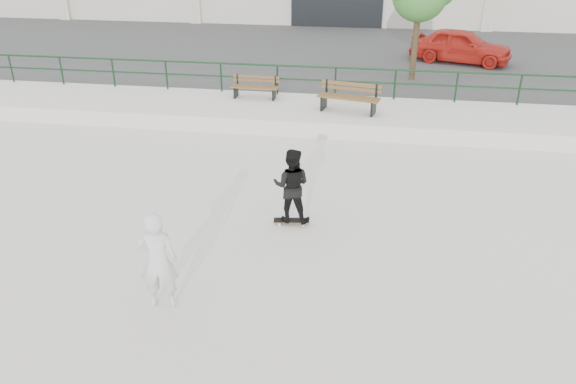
% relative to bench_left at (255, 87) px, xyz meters
% --- Properties ---
extents(ground, '(120.00, 120.00, 0.00)m').
position_rel_bench_left_xyz_m(ground, '(1.67, -10.26, -0.87)').
color(ground, silver).
rests_on(ground, ground).
extents(ledge, '(30.00, 3.00, 0.50)m').
position_rel_bench_left_xyz_m(ledge, '(1.67, -0.76, -0.62)').
color(ledge, silver).
rests_on(ledge, ground).
extents(parking_strip, '(60.00, 14.00, 0.50)m').
position_rel_bench_left_xyz_m(parking_strip, '(1.67, 7.74, -0.62)').
color(parking_strip, '#3E3E3E').
rests_on(parking_strip, ground).
extents(railing, '(28.00, 0.06, 1.03)m').
position_rel_bench_left_xyz_m(railing, '(1.67, 0.54, 0.38)').
color(railing, '#123219').
rests_on(railing, ledge).
extents(bench_left, '(1.62, 0.53, 0.74)m').
position_rel_bench_left_xyz_m(bench_left, '(0.00, 0.00, 0.00)').
color(bench_left, brown).
rests_on(bench_left, ledge).
extents(bench_right, '(2.02, 0.96, 0.90)m').
position_rel_bench_left_xyz_m(bench_right, '(3.23, -0.97, 0.08)').
color(bench_right, brown).
rests_on(bench_right, ledge).
extents(red_car, '(4.39, 2.79, 1.39)m').
position_rel_bench_left_xyz_m(red_car, '(7.46, 6.32, 0.33)').
color(red_car, red).
rests_on(red_car, parking_strip).
extents(skateboard, '(0.80, 0.30, 0.09)m').
position_rel_bench_left_xyz_m(skateboard, '(2.38, -7.53, -0.79)').
color(skateboard, black).
rests_on(skateboard, ground).
extents(standing_skater, '(0.83, 0.66, 1.67)m').
position_rel_bench_left_xyz_m(standing_skater, '(2.38, -7.53, 0.07)').
color(standing_skater, black).
rests_on(standing_skater, skateboard).
extents(seated_skater, '(0.73, 0.55, 1.83)m').
position_rel_bench_left_xyz_m(seated_skater, '(0.59, -10.71, 0.05)').
color(seated_skater, silver).
rests_on(seated_skater, ground).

